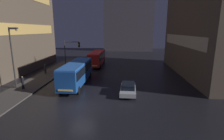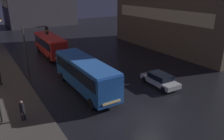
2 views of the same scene
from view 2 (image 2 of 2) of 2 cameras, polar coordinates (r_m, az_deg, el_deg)
ground_plane at (r=18.62m, az=10.32°, el=-11.85°), size 120.00×120.00×0.00m
sidewalk_left at (r=23.56m, az=-24.39°, el=-6.00°), size 4.00×48.00×0.15m
building_right_block at (r=40.07m, az=17.51°, el=16.34°), size 10.07×23.56×15.14m
bus_near at (r=22.01m, az=-7.09°, el=-0.54°), size 2.60×10.21×3.27m
bus_far at (r=34.93m, az=-15.87°, el=6.63°), size 2.61×9.48×3.15m
car_taxi at (r=24.00m, az=12.41°, el=-2.41°), size 2.05×4.54×1.36m
pedestrian_mid at (r=18.40m, az=-22.43°, el=-9.40°), size 0.44×0.44×1.73m
traffic_light_main at (r=27.15m, az=-19.85°, el=6.91°), size 2.90×0.35×6.00m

